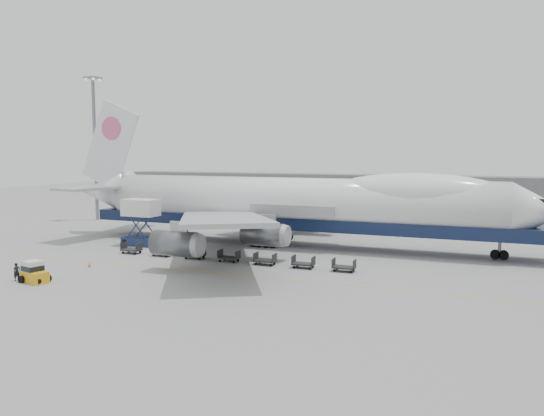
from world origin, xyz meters
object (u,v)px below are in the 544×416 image
at_px(baggage_tug, 34,273).
at_px(ground_worker, 17,272).
at_px(airliner, 298,203).
at_px(catering_truck, 141,219).

bearing_deg(baggage_tug, ground_worker, -157.22).
distance_m(airliner, baggage_tug, 32.75).
height_order(baggage_tug, ground_worker, baggage_tug).
distance_m(catering_truck, ground_worker, 20.76).
distance_m(catering_truck, baggage_tug, 20.67).
relative_size(catering_truck, ground_worker, 3.53).
height_order(catering_truck, ground_worker, catering_truck).
bearing_deg(baggage_tug, airliner, 74.98).
bearing_deg(airliner, baggage_tug, -120.77).
bearing_deg(ground_worker, baggage_tug, -57.22).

